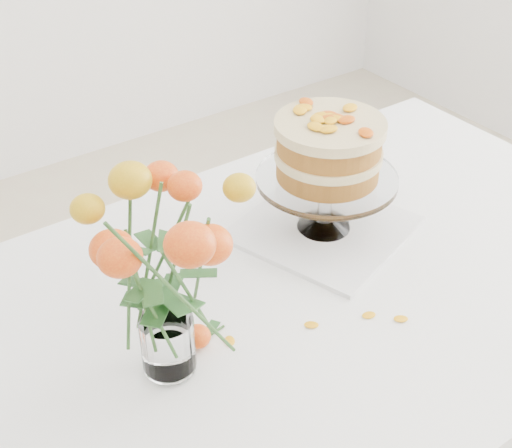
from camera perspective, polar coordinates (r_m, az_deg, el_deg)
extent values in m
cube|color=tan|center=(1.41, 5.64, -4.66)|extent=(1.40, 0.90, 0.04)
cylinder|color=tan|center=(2.19, 11.31, -1.04)|extent=(0.06, 0.06, 0.71)
cube|color=white|center=(1.39, 5.70, -3.94)|extent=(1.42, 0.92, 0.01)
cube|color=white|center=(1.75, -4.19, 1.20)|extent=(1.42, 0.01, 0.20)
cube|color=white|center=(1.50, 5.42, -0.35)|extent=(0.40, 0.40, 0.01)
cylinder|color=white|center=(1.46, 5.57, 1.93)|extent=(0.03, 0.03, 0.09)
cylinder|color=white|center=(1.43, 5.68, 3.67)|extent=(0.28, 0.28, 0.01)
cylinder|color=olive|center=(1.42, 5.75, 4.58)|extent=(0.27, 0.27, 0.04)
cylinder|color=beige|center=(1.40, 5.82, 5.61)|extent=(0.28, 0.28, 0.02)
cylinder|color=olive|center=(1.39, 5.89, 6.67)|extent=(0.27, 0.27, 0.04)
cylinder|color=beige|center=(1.37, 5.96, 7.79)|extent=(0.28, 0.28, 0.02)
cylinder|color=white|center=(1.20, -6.88, -11.28)|extent=(0.07, 0.07, 0.01)
cylinder|color=white|center=(1.16, -7.07, -9.41)|extent=(0.09, 0.09, 0.10)
ellipsoid|color=red|center=(1.23, -4.70, -8.95)|extent=(0.05, 0.05, 0.04)
cylinder|color=#2F5923|center=(1.25, -3.53, -8.80)|extent=(0.06, 0.01, 0.00)
ellipsoid|color=#FFAA10|center=(1.27, 4.45, -8.06)|extent=(0.03, 0.02, 0.00)
ellipsoid|color=#FFAA10|center=(1.30, 9.02, -7.23)|extent=(0.03, 0.02, 0.00)
ellipsoid|color=#FFAA10|center=(1.31, 11.51, -7.45)|extent=(0.03, 0.02, 0.00)
ellipsoid|color=#FFAA10|center=(1.24, -2.13, -9.35)|extent=(0.03, 0.02, 0.00)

